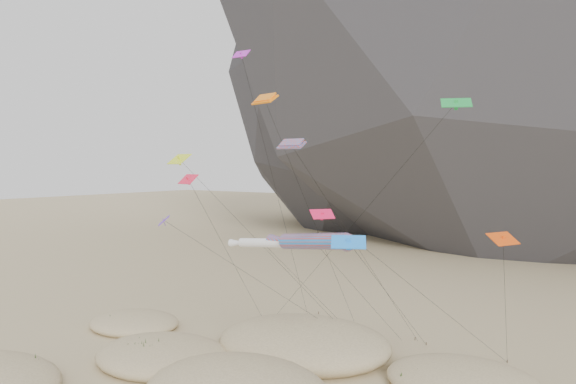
% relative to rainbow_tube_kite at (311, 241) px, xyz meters
% --- Properties ---
extents(dunes, '(49.89, 37.93, 4.26)m').
position_rel_rainbow_tube_kite_xyz_m(dunes, '(-5.69, -3.96, -10.73)').
color(dunes, '#CCB789').
rests_on(dunes, ground).
extents(kite_stakes, '(23.82, 7.46, 0.30)m').
position_rel_rainbow_tube_kite_xyz_m(kite_stakes, '(-3.26, 14.86, -11.32)').
color(kite_stakes, '#3F2D1E').
rests_on(kite_stakes, ground).
extents(rainbow_tube_kite, '(8.91, 17.12, 12.47)m').
position_rel_rainbow_tube_kite_xyz_m(rainbow_tube_kite, '(0.00, 0.00, 0.00)').
color(rainbow_tube_kite, red).
rests_on(rainbow_tube_kite, ground).
extents(white_tube_kite, '(6.16, 13.91, 11.43)m').
position_rel_rainbow_tube_kite_xyz_m(white_tube_kite, '(-5.48, 0.91, -0.66)').
color(white_tube_kite, silver).
rests_on(white_tube_kite, ground).
extents(orange_parafoil, '(2.92, 14.84, 23.33)m').
position_rel_rainbow_tube_kite_xyz_m(orange_parafoil, '(-6.79, 3.47, 11.10)').
color(orange_parafoil, orange).
rests_on(orange_parafoil, ground).
extents(multi_parafoil, '(4.87, 16.89, 19.20)m').
position_rel_rainbow_tube_kite_xyz_m(multi_parafoil, '(-1.64, 0.12, 7.02)').
color(multi_parafoil, '#F03D19').
rests_on(multi_parafoil, ground).
extents(delta_kites, '(30.47, 19.42, 27.32)m').
position_rel_rainbow_tube_kite_xyz_m(delta_kites, '(-2.48, 1.25, 4.05)').
color(delta_kites, '#511DAA').
rests_on(delta_kites, ground).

